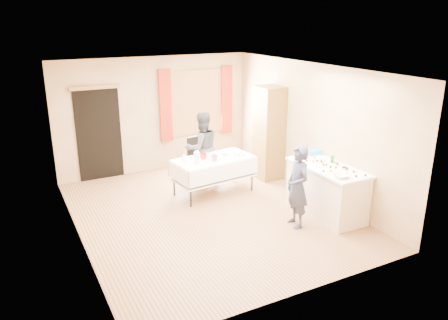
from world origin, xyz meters
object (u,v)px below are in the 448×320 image
cabinet (269,133)px  party_table (214,172)px  girl (298,187)px  chair (199,167)px  woman (202,148)px  counter (326,190)px

cabinet → party_table: (-1.48, -0.29, -0.57)m
party_table → girl: (0.62, -1.94, 0.27)m
party_table → cabinet: bearing=4.5°
chair → girl: (0.55, -2.81, 0.43)m
party_table → woman: size_ratio=1.08×
counter → girl: 0.81m
party_table → girl: size_ratio=1.19×
counter → girl: girl is taller
cabinet → chair: bearing=157.9°
cabinet → chair: cabinet is taller
counter → chair: (-1.30, 2.66, -0.17)m
party_table → woman: bearing=79.0°
cabinet → girl: 2.41m
counter → woman: 2.81m
counter → party_table: 2.27m
party_table → chair: (0.08, 0.86, -0.16)m
girl → woman: (-0.57, 2.59, 0.07)m
party_table → girl: bearing=-79.0°
woman → party_table: bearing=86.3°
cabinet → chair: (-1.40, 0.57, -0.73)m
counter → chair: chair is taller
cabinet → woman: bearing=166.0°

